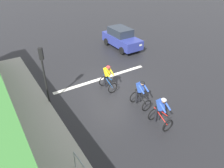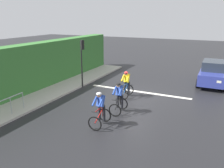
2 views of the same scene
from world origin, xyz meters
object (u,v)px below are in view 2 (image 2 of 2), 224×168
object	(u,v)px
cyclist_second	(119,98)
cyclist_mid	(126,85)
car_navy	(213,73)
cyclist_lead	(100,110)
pedestrian_railing_kerbside	(4,105)
traffic_light_near_crossing	(82,56)

from	to	relation	value
cyclist_second	cyclist_mid	distance (m)	2.56
cyclist_mid	car_navy	size ratio (longest dim) A/B	0.40
cyclist_lead	cyclist_second	bearing A→B (deg)	-95.14
cyclist_mid	pedestrian_railing_kerbside	xyz separation A→B (m)	(4.14, 5.67, -0.05)
cyclist_mid	traffic_light_near_crossing	size ratio (longest dim) A/B	0.50
traffic_light_near_crossing	pedestrian_railing_kerbside	size ratio (longest dim) A/B	1.29
cyclist_lead	cyclist_second	size ratio (longest dim) A/B	1.00
cyclist_second	car_navy	world-z (taller)	car_navy
pedestrian_railing_kerbside	car_navy	bearing A→B (deg)	-128.89
cyclist_mid	cyclist_lead	bearing A→B (deg)	95.87
cyclist_lead	traffic_light_near_crossing	distance (m)	6.48
traffic_light_near_crossing	pedestrian_railing_kerbside	world-z (taller)	traffic_light_near_crossing
pedestrian_railing_kerbside	cyclist_second	bearing A→B (deg)	-146.08
car_navy	traffic_light_near_crossing	size ratio (longest dim) A/B	1.23
traffic_light_near_crossing	car_navy	bearing A→B (deg)	-150.55
cyclist_second	pedestrian_railing_kerbside	xyz separation A→B (m)	(4.74, 3.19, -0.05)
cyclist_lead	traffic_light_near_crossing	xyz separation A→B (m)	(4.03, -4.86, 1.43)
cyclist_lead	cyclist_mid	distance (m)	4.27
cyclist_lead	traffic_light_near_crossing	world-z (taller)	traffic_light_near_crossing
cyclist_lead	cyclist_second	world-z (taller)	same
car_navy	pedestrian_railing_kerbside	xyz separation A→B (m)	(8.86, 10.98, -0.12)
cyclist_second	cyclist_mid	size ratio (longest dim) A/B	1.00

